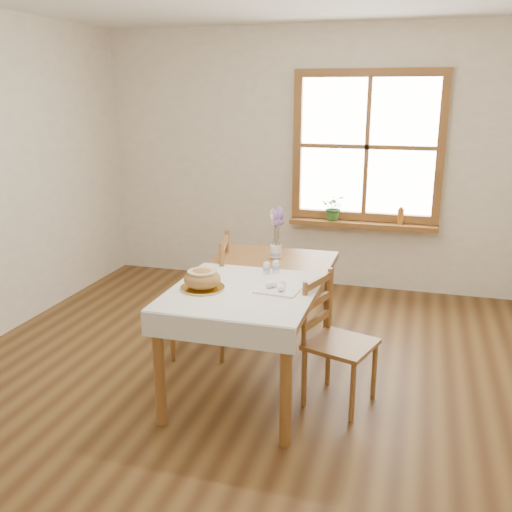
{
  "coord_description": "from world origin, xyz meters",
  "views": [
    {
      "loc": [
        1.03,
        -3.25,
        1.97
      ],
      "look_at": [
        0.0,
        0.3,
        0.9
      ],
      "focal_mm": 40.0,
      "sensor_mm": 36.0,
      "label": 1
    }
  ],
  "objects_px": {
    "dining_table": "(256,289)",
    "chair_left": "(200,295)",
    "flower_vase": "(276,252)",
    "chair_right": "(341,342)",
    "bread_plate": "(203,288)"
  },
  "relations": [
    {
      "from": "dining_table",
      "to": "bread_plate",
      "type": "bearing_deg",
      "value": -124.89
    },
    {
      "from": "chair_right",
      "to": "flower_vase",
      "type": "height_order",
      "value": "chair_right"
    },
    {
      "from": "dining_table",
      "to": "flower_vase",
      "type": "height_order",
      "value": "flower_vase"
    },
    {
      "from": "bread_plate",
      "to": "flower_vase",
      "type": "distance_m",
      "value": 0.88
    },
    {
      "from": "chair_right",
      "to": "bread_plate",
      "type": "relative_size",
      "value": 3.08
    },
    {
      "from": "chair_right",
      "to": "bread_plate",
      "type": "xyz_separation_m",
      "value": [
        -0.87,
        -0.18,
        0.34
      ]
    },
    {
      "from": "chair_left",
      "to": "flower_vase",
      "type": "bearing_deg",
      "value": 96.76
    },
    {
      "from": "dining_table",
      "to": "chair_right",
      "type": "bearing_deg",
      "value": -16.08
    },
    {
      "from": "chair_right",
      "to": "flower_vase",
      "type": "relative_size",
      "value": 9.08
    },
    {
      "from": "dining_table",
      "to": "chair_left",
      "type": "relative_size",
      "value": 1.71
    },
    {
      "from": "bread_plate",
      "to": "chair_left",
      "type": "bearing_deg",
      "value": 113.77
    },
    {
      "from": "chair_left",
      "to": "flower_vase",
      "type": "height_order",
      "value": "chair_left"
    },
    {
      "from": "dining_table",
      "to": "chair_left",
      "type": "bearing_deg",
      "value": 151.96
    },
    {
      "from": "dining_table",
      "to": "flower_vase",
      "type": "bearing_deg",
      "value": 88.15
    },
    {
      "from": "chair_left",
      "to": "chair_right",
      "type": "height_order",
      "value": "chair_left"
    }
  ]
}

